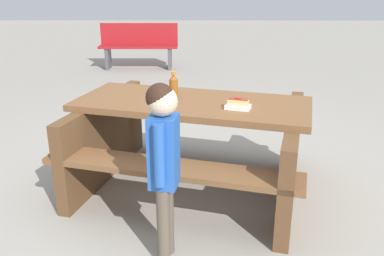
% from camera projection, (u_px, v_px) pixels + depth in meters
% --- Properties ---
extents(ground_plane, '(30.00, 30.00, 0.00)m').
position_uv_depth(ground_plane, '(192.00, 187.00, 3.42)').
color(ground_plane, gray).
rests_on(ground_plane, ground).
extents(picnic_table, '(2.10, 1.82, 0.75)m').
position_uv_depth(picnic_table, '(192.00, 137.00, 3.27)').
color(picnic_table, brown).
rests_on(picnic_table, ground).
extents(soda_bottle, '(0.07, 0.07, 0.22)m').
position_uv_depth(soda_bottle, '(174.00, 87.00, 3.17)').
color(soda_bottle, brown).
rests_on(soda_bottle, picnic_table).
extents(hotdog_tray, '(0.20, 0.16, 0.08)m').
position_uv_depth(hotdog_tray, '(238.00, 105.00, 2.96)').
color(hotdog_tray, white).
rests_on(hotdog_tray, picnic_table).
extents(child_in_coat, '(0.18, 0.27, 1.11)m').
position_uv_depth(child_in_coat, '(163.00, 152.00, 2.31)').
color(child_in_coat, brown).
rests_on(child_in_coat, ground).
extents(park_bench_near, '(1.50, 0.41, 0.85)m').
position_uv_depth(park_bench_near, '(139.00, 45.00, 7.90)').
color(park_bench_near, maroon).
rests_on(park_bench_near, ground).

